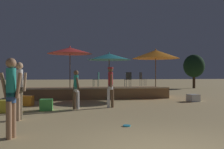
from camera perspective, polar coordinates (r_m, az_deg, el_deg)
name	(u,v)px	position (r m, az deg, el deg)	size (l,w,h in m)	color
wooden_deck	(94,93)	(15.70, -4.09, -4.17)	(8.90, 2.56, 0.69)	olive
patio_umbrella_0	(70,51)	(14.62, -9.59, 5.38)	(2.59, 2.59, 3.09)	brown
patio_umbrella_1	(109,57)	(14.76, -0.66, 4.07)	(2.59, 2.59, 2.77)	brown
patio_umbrella_2	(156,54)	(15.39, 9.95, 4.57)	(2.84, 2.84, 3.02)	brown
cube_seat_0	(5,106)	(10.56, -23.19, -6.70)	(0.59, 0.59, 0.48)	yellow
cube_seat_1	(193,98)	(14.24, 18.06, -5.10)	(0.62, 0.62, 0.39)	white
cube_seat_2	(27,101)	(12.42, -18.85, -5.67)	(0.61, 0.61, 0.47)	orange
cube_seat_3	(46,105)	(10.64, -14.78, -6.70)	(0.50, 0.50, 0.46)	#4CC651
person_0	(76,88)	(10.66, -8.22, -3.16)	(0.28, 0.50, 1.65)	brown
person_1	(11,93)	(6.25, -22.08, -4.01)	(0.55, 0.30, 1.87)	#997051
person_2	(110,84)	(11.08, -0.35, -2.24)	(0.31, 0.53, 1.80)	white
person_4	(19,88)	(8.58, -20.44, -2.84)	(0.54, 0.31, 1.88)	#72664C
bistro_chair_0	(128,78)	(15.35, 3.74, -0.79)	(0.40, 0.41, 0.90)	#2D3338
bistro_chair_1	(142,78)	(16.54, 6.81, -0.72)	(0.41, 0.40, 0.90)	#47474C
bistro_chair_2	(97,78)	(15.56, -3.37, -0.78)	(0.44, 0.43, 0.90)	#1E4C47
frisbee_disc	(127,126)	(7.28, 3.40, -11.58)	(0.22, 0.22, 0.03)	#33B2D8
background_tree_0	(194,66)	(27.10, 18.23, 1.84)	(2.15, 2.15, 3.48)	#3D2B1C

